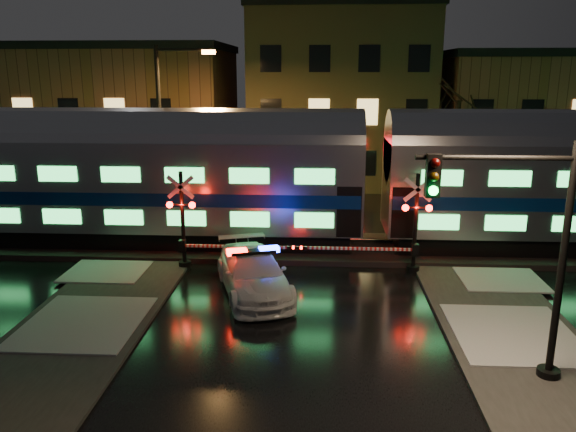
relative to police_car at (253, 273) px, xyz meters
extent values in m
plane|color=black|center=(1.57, 0.05, -0.77)|extent=(120.00, 120.00, 0.00)
cube|color=black|center=(1.57, 5.05, -0.65)|extent=(90.00, 4.20, 0.24)
cube|color=#2D2D2D|center=(-4.93, -5.95, -0.71)|extent=(4.00, 20.00, 0.12)
cube|color=#2D2D2D|center=(8.07, -5.95, -0.71)|extent=(4.00, 20.00, 0.12)
cube|color=brown|center=(-11.43, 22.05, 3.73)|extent=(14.00, 10.00, 9.00)
cube|color=brown|center=(3.57, 22.55, 4.98)|extent=(12.00, 11.00, 11.50)
cube|color=brown|center=(16.57, 22.05, 3.48)|extent=(12.00, 10.00, 8.50)
cube|color=black|center=(-8.42, 5.05, -0.13)|extent=(24.00, 2.40, 0.80)
cube|color=#B7BAC1|center=(-8.42, 5.05, 2.17)|extent=(25.00, 3.05, 3.80)
cube|color=navy|center=(-8.42, 5.05, 1.77)|extent=(24.75, 3.09, 0.55)
cube|color=#43FF6F|center=(-8.42, 3.49, 1.02)|extent=(21.00, 0.05, 0.62)
cube|color=#43FF6F|center=(-8.42, 3.49, 2.82)|extent=(21.00, 0.05, 0.62)
cylinder|color=#B7BAC1|center=(-8.42, 5.05, 3.87)|extent=(25.00, 3.05, 3.05)
imported|color=white|center=(0.00, 0.00, -0.01)|extent=(3.59, 5.63, 1.52)
cube|color=black|center=(0.00, 0.00, 0.79)|extent=(1.63, 0.86, 0.10)
cube|color=#FF0C05|center=(-0.54, -0.17, 0.83)|extent=(0.77, 0.55, 0.18)
cube|color=#1426FF|center=(0.54, 0.17, 0.83)|extent=(0.77, 0.55, 0.18)
cylinder|color=black|center=(5.97, 2.45, -0.62)|extent=(0.49, 0.49, 0.30)
cylinder|color=black|center=(5.97, 2.45, 1.20)|extent=(0.16, 0.16, 3.94)
sphere|color=#FF0C05|center=(5.53, 2.27, 1.89)|extent=(0.26, 0.26, 0.26)
sphere|color=#FF0C05|center=(6.41, 2.27, 1.89)|extent=(0.26, 0.26, 0.26)
cube|color=white|center=(3.51, 2.20, 0.27)|extent=(4.92, 0.10, 0.10)
cube|color=black|center=(5.97, 2.20, 0.27)|extent=(0.25, 0.30, 0.45)
cylinder|color=black|center=(-3.06, 2.45, -0.62)|extent=(0.49, 0.49, 0.29)
cylinder|color=black|center=(-3.06, 2.45, 1.20)|extent=(0.16, 0.16, 3.93)
sphere|color=#FF0C05|center=(-3.50, 2.27, 1.88)|extent=(0.26, 0.26, 0.26)
sphere|color=#FF0C05|center=(-2.61, 2.27, 1.88)|extent=(0.26, 0.26, 0.26)
cube|color=white|center=(-0.60, 2.20, 0.26)|extent=(4.91, 0.10, 0.10)
cube|color=black|center=(-3.06, 2.20, 0.26)|extent=(0.25, 0.30, 0.45)
cylinder|color=black|center=(8.18, -5.29, -0.61)|extent=(0.57, 0.57, 0.31)
cylinder|color=black|center=(8.18, -5.29, 2.29)|extent=(0.18, 0.18, 6.11)
cylinder|color=black|center=(6.35, -5.29, 4.93)|extent=(3.66, 0.12, 0.12)
cube|color=black|center=(4.92, -5.44, 4.53)|extent=(0.33, 0.28, 1.02)
sphere|color=#0CFF3F|center=(4.92, -5.60, 4.20)|extent=(0.22, 0.22, 0.22)
cylinder|color=black|center=(-5.65, 9.05, 3.67)|extent=(0.22, 0.22, 8.87)
cylinder|color=black|center=(-4.32, 9.05, 7.88)|extent=(2.66, 0.13, 0.13)
cube|color=orange|center=(-3.10, 9.05, 7.77)|extent=(0.61, 0.31, 0.20)
camera|label=1|loc=(2.30, -18.49, 6.88)|focal=35.00mm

